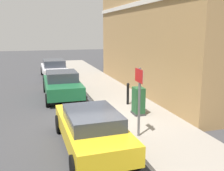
{
  "coord_description": "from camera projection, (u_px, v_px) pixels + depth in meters",
  "views": [
    {
      "loc": [
        -2.34,
        -9.51,
        3.62
      ],
      "look_at": [
        0.95,
        1.31,
        1.2
      ],
      "focal_mm": 41.55,
      "sensor_mm": 36.0,
      "label": 1
    }
  ],
  "objects": [
    {
      "name": "ground",
      "position": [
        99.0,
        123.0,
        10.32
      ],
      "size": [
        80.0,
        80.0,
        0.0
      ],
      "primitive_type": "plane",
      "color": "#38383A"
    },
    {
      "name": "sidewalk",
      "position": [
        104.0,
        87.0,
        16.44
      ],
      "size": [
        2.75,
        30.0,
        0.15
      ],
      "primitive_type": "cube",
      "color": "gray",
      "rests_on": "ground"
    },
    {
      "name": "corner_building",
      "position": [
        188.0,
        27.0,
        15.75
      ],
      "size": [
        7.26,
        13.18,
        7.64
      ],
      "color": "#9E7A4C",
      "rests_on": "ground"
    },
    {
      "name": "car_yellow",
      "position": [
        91.0,
        128.0,
        7.96
      ],
      "size": [
        1.89,
        4.33,
        1.27
      ],
      "rotation": [
        0.0,
        0.0,
        1.59
      ],
      "color": "gold",
      "rests_on": "ground"
    },
    {
      "name": "car_green",
      "position": [
        62.0,
        84.0,
        14.1
      ],
      "size": [
        1.96,
        4.28,
        1.44
      ],
      "rotation": [
        0.0,
        0.0,
        1.56
      ],
      "color": "#195933",
      "rests_on": "ground"
    },
    {
      "name": "car_white",
      "position": [
        54.0,
        68.0,
        19.93
      ],
      "size": [
        1.9,
        4.5,
        1.41
      ],
      "rotation": [
        0.0,
        0.0,
        1.58
      ],
      "color": "silver",
      "rests_on": "ground"
    },
    {
      "name": "utility_cabinet",
      "position": [
        138.0,
        102.0,
        10.83
      ],
      "size": [
        0.46,
        0.61,
        1.15
      ],
      "color": "#1E4C28",
      "rests_on": "sidewalk"
    },
    {
      "name": "bollard_near_cabinet",
      "position": [
        128.0,
        93.0,
        12.29
      ],
      "size": [
        0.14,
        0.14,
        1.04
      ],
      "color": "black",
      "rests_on": "sidewalk"
    },
    {
      "name": "street_sign",
      "position": [
        139.0,
        92.0,
        8.37
      ],
      "size": [
        0.08,
        0.6,
        2.3
      ],
      "color": "#59595B",
      "rests_on": "sidewalk"
    }
  ]
}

